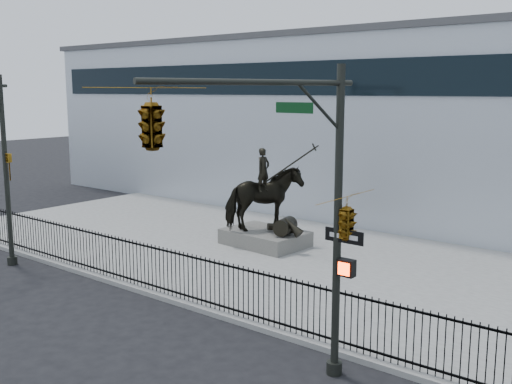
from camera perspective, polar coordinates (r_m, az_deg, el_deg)
The scene contains 7 objects.
ground at distance 18.66m, azimuth -11.93°, elevation -10.75°, with size 120.00×120.00×0.00m, color black.
plaza at distance 23.45m, azimuth 1.44°, elevation -6.09°, with size 30.00×12.00×0.15m, color gray.
building at distance 33.90m, azimuth 14.97°, elevation 6.07°, with size 44.00×14.00×9.00m, color silver.
picket_fence at distance 19.14m, azimuth -9.11°, elevation -7.29°, with size 22.10×0.10×1.50m.
statue_plinth at distance 24.66m, azimuth 0.87°, elevation -4.38°, with size 3.28×2.25×0.61m, color #55524E.
equestrian_statue at distance 24.28m, azimuth 0.99°, elevation -0.75°, with size 4.19×2.74×3.56m.
traffic_signal_right at distance 11.60m, azimuth 0.04°, elevation 1.76°, with size 2.17×6.86×7.00m.
Camera 1 is at (13.64, -10.98, 6.45)m, focal length 42.00 mm.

